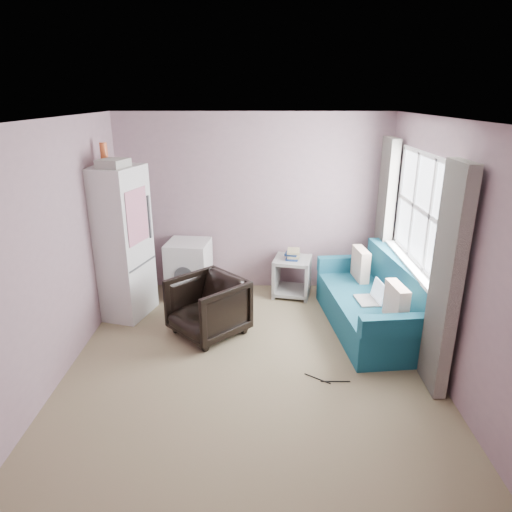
# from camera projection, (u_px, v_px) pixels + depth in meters

# --- Properties ---
(room) EXTENTS (3.84, 4.24, 2.54)m
(room) POSITION_uv_depth(u_px,v_px,m) (252.00, 252.00, 4.46)
(room) COLOR #867758
(room) RESTS_ON ground
(armchair) EXTENTS (1.03, 1.03, 0.77)m
(armchair) POSITION_uv_depth(u_px,v_px,m) (208.00, 304.00, 5.34)
(armchair) COLOR black
(armchair) RESTS_ON ground
(fridge) EXTENTS (0.81, 0.81, 2.17)m
(fridge) POSITION_uv_depth(u_px,v_px,m) (117.00, 242.00, 5.68)
(fridge) COLOR silver
(fridge) RESTS_ON ground
(washing_machine) EXTENTS (0.62, 0.62, 0.80)m
(washing_machine) POSITION_uv_depth(u_px,v_px,m) (189.00, 268.00, 6.38)
(washing_machine) COLOR silver
(washing_machine) RESTS_ON ground
(side_table) EXTENTS (0.59, 0.59, 0.68)m
(side_table) POSITION_uv_depth(u_px,v_px,m) (292.00, 274.00, 6.43)
(side_table) COLOR #969693
(side_table) RESTS_ON ground
(sofa) EXTENTS (1.08, 2.02, 0.86)m
(sofa) POSITION_uv_depth(u_px,v_px,m) (375.00, 304.00, 5.50)
(sofa) COLOR #1B637D
(sofa) RESTS_ON ground
(window_dressing) EXTENTS (0.17, 2.62, 2.18)m
(window_dressing) POSITION_uv_depth(u_px,v_px,m) (410.00, 245.00, 5.14)
(window_dressing) COLOR white
(window_dressing) RESTS_ON ground
(floor_cables) EXTENTS (0.45, 0.18, 0.01)m
(floor_cables) POSITION_uv_depth(u_px,v_px,m) (326.00, 380.00, 4.57)
(floor_cables) COLOR black
(floor_cables) RESTS_ON ground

